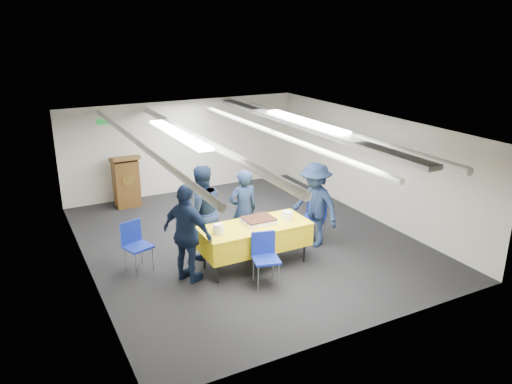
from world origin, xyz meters
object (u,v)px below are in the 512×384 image
Objects in this scene: sailor_b at (201,212)px; sailor_c at (187,234)px; serving_table at (255,236)px; podium at (126,181)px; chair_near at (265,253)px; chair_left at (135,241)px; sailor_d at (315,205)px; chair_right at (316,213)px; sailor_a at (243,211)px; sheet_cake at (259,220)px.

sailor_b is 0.90m from sailor_c.
serving_table is 1.54× the size of podium.
podium reaches higher than chair_near.
chair_left is 3.38m from sailor_d.
sailor_d is (2.66, -3.83, 0.21)m from podium.
chair_right and chair_left have the same top height.
sailor_a reaches higher than serving_table.
chair_right is at bearing 16.67° from sheet_cake.
chair_right is 3.54m from chair_left.
sailor_d is at bearing -114.64° from sailor_c.
sailor_d is at bearing 8.27° from sheet_cake.
sheet_cake is 0.33× the size of sailor_c.
sheet_cake is 0.32× the size of sailor_b.
sailor_b is at bearing 138.56° from sheet_cake.
sailor_b is (-0.55, 1.38, 0.34)m from chair_near.
sailor_b is 1.04× the size of sailor_c.
sheet_cake is 4.25m from podium.
sailor_b is at bearing -119.50° from sailor_d.
sheet_cake is at bearing -97.52° from sailor_d.
chair_near is 1.30m from sailor_c.
sheet_cake is 0.63m from sailor_a.
serving_table is 1.70m from chair_right.
sheet_cake is 0.36× the size of sailor_a.
serving_table is at bearing -72.90° from podium.
podium is at bearing 107.10° from serving_table.
sailor_d is (2.10, -0.51, -0.05)m from sailor_b.
sailor_c is (0.03, -4.05, 0.23)m from podium.
sailor_c is at bearing -170.33° from chair_right.
sailor_c is at bearing 178.61° from serving_table.
sailor_b reaches higher than sailor_a.
chair_near is 1.00× the size of chair_left.
sheet_cake is 1.06m from sailor_b.
sailor_c is (-1.08, 0.64, 0.31)m from chair_near.
sailor_a is 0.81m from sailor_b.
chair_near is at bearing 113.99° from sailor_b.
sailor_b is 1.06× the size of sailor_d.
serving_table is at bearing -150.14° from sheet_cake.
chair_right is (1.76, 1.13, 0.00)m from chair_near.
chair_left is at bearing 156.30° from serving_table.
sailor_d is (2.63, 0.22, -0.02)m from sailor_c.
sailor_b reaches higher than chair_right.
sheet_cake is at bearing 140.61° from sailor_b.
sailor_a reaches higher than chair_left.
sheet_cake reaches higher than serving_table.
chair_right is 1.54m from sailor_a.
sailor_a is at bearing -93.19° from sailor_c.
chair_left is at bearing -1.39° from sailor_b.
chair_right is 1.00× the size of chair_left.
sailor_d is (1.41, 0.25, 0.26)m from serving_table.
sailor_a is 1.37m from sailor_d.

